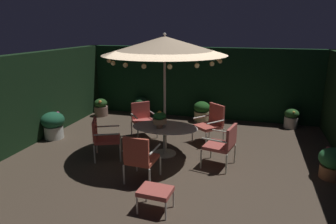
% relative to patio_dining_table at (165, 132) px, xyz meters
% --- Properties ---
extents(ground_plane, '(8.18, 7.92, 0.02)m').
position_rel_patio_dining_table_xyz_m(ground_plane, '(0.25, -0.33, -0.58)').
color(ground_plane, '#4B3D30').
extents(hedge_backdrop_rear, '(8.18, 0.30, 2.36)m').
position_rel_patio_dining_table_xyz_m(hedge_backdrop_rear, '(0.25, 3.48, 0.61)').
color(hedge_backdrop_rear, black).
rests_on(hedge_backdrop_rear, ground_plane).
extents(hedge_backdrop_left, '(0.30, 7.92, 2.36)m').
position_rel_patio_dining_table_xyz_m(hedge_backdrop_left, '(-3.69, -0.33, 0.61)').
color(hedge_backdrop_left, black).
rests_on(hedge_backdrop_left, ground_plane).
extents(patio_dining_table, '(1.59, 1.08, 0.71)m').
position_rel_patio_dining_table_xyz_m(patio_dining_table, '(0.00, 0.00, 0.00)').
color(patio_dining_table, beige).
rests_on(patio_dining_table, ground_plane).
extents(patio_umbrella, '(2.82, 2.82, 2.88)m').
position_rel_patio_dining_table_xyz_m(patio_umbrella, '(0.00, 0.00, 2.03)').
color(patio_umbrella, silver).
rests_on(patio_umbrella, ground_plane).
extents(centerpiece_planter, '(0.33, 0.33, 0.42)m').
position_rel_patio_dining_table_xyz_m(centerpiece_planter, '(-0.09, -0.13, 0.37)').
color(centerpiece_planter, tan).
rests_on(centerpiece_planter, patio_dining_table).
extents(patio_chair_north, '(0.61, 0.67, 1.00)m').
position_rel_patio_dining_table_xyz_m(patio_chair_north, '(-0.08, -1.47, -0.01)').
color(patio_chair_north, silver).
rests_on(patio_chair_north, ground_plane).
extents(patio_chair_northeast, '(0.73, 0.77, 0.96)m').
position_rel_patio_dining_table_xyz_m(patio_chair_northeast, '(1.43, -0.32, -0.00)').
color(patio_chair_northeast, beige).
rests_on(patio_chair_northeast, ground_plane).
extents(patio_chair_east, '(0.86, 0.86, 1.03)m').
position_rel_patio_dining_table_xyz_m(patio_chair_east, '(0.97, 1.11, 0.00)').
color(patio_chair_east, silver).
rests_on(patio_chair_east, ground_plane).
extents(patio_chair_southeast, '(0.81, 0.81, 0.95)m').
position_rel_patio_dining_table_xyz_m(patio_chair_southeast, '(-0.97, 1.09, -0.03)').
color(patio_chair_southeast, silver).
rests_on(patio_chair_southeast, ground_plane).
extents(patio_chair_south, '(0.81, 0.81, 0.95)m').
position_rel_patio_dining_table_xyz_m(patio_chair_south, '(-1.34, -0.59, -0.02)').
color(patio_chair_south, silver).
rests_on(patio_chair_south, ground_plane).
extents(ottoman_footrest, '(0.57, 0.46, 0.40)m').
position_rel_patio_dining_table_xyz_m(ottoman_footrest, '(0.52, -2.33, -0.22)').
color(ottoman_footrest, silver).
rests_on(ottoman_footrest, ground_plane).
extents(potted_plant_front_corner, '(0.43, 0.43, 0.61)m').
position_rel_patio_dining_table_xyz_m(potted_plant_front_corner, '(3.16, 2.99, -0.25)').
color(potted_plant_front_corner, beige).
rests_on(potted_plant_front_corner, ground_plane).
extents(potted_plant_back_right, '(0.63, 0.63, 0.75)m').
position_rel_patio_dining_table_xyz_m(potted_plant_back_right, '(-3.29, 0.23, -0.16)').
color(potted_plant_back_right, silver).
rests_on(potted_plant_back_right, ground_plane).
extents(potted_plant_back_left, '(0.60, 0.60, 0.64)m').
position_rel_patio_dining_table_xyz_m(potted_plant_back_left, '(3.66, -0.24, -0.23)').
color(potted_plant_back_left, '#A9693D').
rests_on(potted_plant_back_left, ground_plane).
extents(potted_plant_left_near, '(0.47, 0.47, 0.60)m').
position_rel_patio_dining_table_xyz_m(potted_plant_left_near, '(-3.09, 2.62, -0.27)').
color(potted_plant_left_near, '#7F6153').
rests_on(potted_plant_left_near, ground_plane).
extents(potted_plant_left_far, '(0.53, 0.53, 0.67)m').
position_rel_patio_dining_table_xyz_m(potted_plant_left_far, '(0.41, 2.90, -0.22)').
color(potted_plant_left_far, tan).
rests_on(potted_plant_left_far, ground_plane).
extents(potted_plant_right_near, '(0.49, 0.49, 0.62)m').
position_rel_patio_dining_table_xyz_m(potted_plant_right_near, '(-1.78, 3.12, -0.24)').
color(potted_plant_right_near, '#8E6354').
rests_on(potted_plant_right_near, ground_plane).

